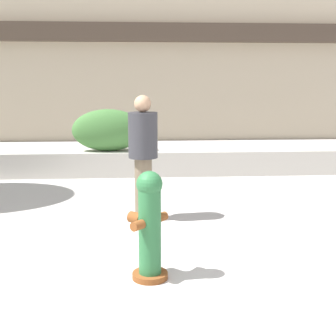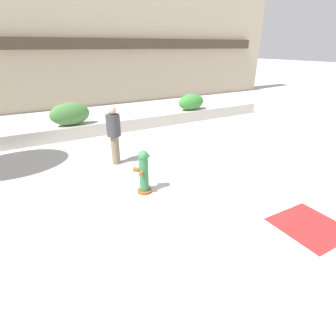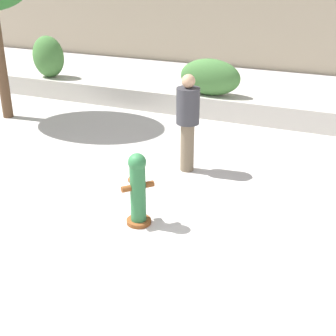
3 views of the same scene
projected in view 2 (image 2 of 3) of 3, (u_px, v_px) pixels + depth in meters
The scene contains 8 objects.
ground_plane at pixel (142, 214), 5.56m from camera, with size 120.00×120.00×0.00m, color #BCB7B2.
building_facade at pixel (43, 30), 13.37m from camera, with size 30.00×1.36×8.00m.
planter_wall_low at pixel (79, 131), 10.21m from camera, with size 18.00×0.70×0.50m, color #B7B2A8.
hedge_bush_1 at pixel (70, 114), 9.82m from camera, with size 1.46×0.59×0.85m, color #427538.
hedge_bush_2 at pixel (191, 102), 12.24m from camera, with size 1.32×0.65×0.74m, color #387F33.
fire_hydrant at pixel (144, 172), 6.18m from camera, with size 0.50×0.50×1.08m.
pedestrian at pixel (114, 132), 7.56m from camera, with size 0.52×0.52×1.73m.
tactile_warning_pad at pixel (310, 226), 5.19m from camera, with size 1.22×1.22×0.01m, color #B22323.
Camera 2 is at (-1.75, -4.32, 3.24)m, focal length 28.00 mm.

